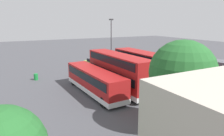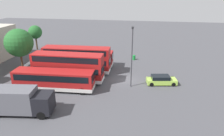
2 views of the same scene
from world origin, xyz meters
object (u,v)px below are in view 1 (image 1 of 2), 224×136
box_truck_blue (206,69)px  waste_bin_yellow (36,77)px  lamp_post_tall (111,41)px  car_hatchback_silver (94,62)px  bus_single_deck_fourth (94,80)px  bus_single_deck_near_end (166,72)px  bus_double_decker_second (143,68)px  bus_double_decker_third (118,71)px

box_truck_blue → waste_bin_yellow: size_ratio=8.16×
lamp_post_tall → waste_bin_yellow: lamp_post_tall is taller
car_hatchback_silver → bus_single_deck_fourth: bearing=67.5°
bus_single_deck_near_end → waste_bin_yellow: bearing=-33.1°
lamp_post_tall → box_truck_blue: bearing=128.1°
bus_single_deck_fourth → waste_bin_yellow: size_ratio=12.18×
lamp_post_tall → bus_double_decker_second: bearing=88.3°
lamp_post_tall → car_hatchback_silver: bearing=-71.2°
box_truck_blue → waste_bin_yellow: box_truck_blue is taller
bus_single_deck_fourth → waste_bin_yellow: bus_single_deck_fourth is taller
box_truck_blue → car_hatchback_silver: box_truck_blue is taller
car_hatchback_silver → waste_bin_yellow: 12.53m
bus_single_deck_near_end → bus_single_deck_fourth: same height
bus_double_decker_third → bus_single_deck_fourth: size_ratio=1.01×
bus_double_decker_third → lamp_post_tall: 11.09m
bus_double_decker_second → car_hatchback_silver: (1.26, -14.52, -1.75)m
bus_single_deck_near_end → lamp_post_tall: size_ratio=1.30×
car_hatchback_silver → lamp_post_tall: (-1.55, 4.54, 4.52)m
bus_double_decker_third → waste_bin_yellow: bearing=-47.0°
box_truck_blue → bus_double_decker_second: bearing=-13.0°
bus_single_deck_near_end → lamp_post_tall: bearing=-74.7°
bus_single_deck_fourth → box_truck_blue: bearing=172.0°
bus_single_deck_near_end → bus_double_decker_second: bus_double_decker_second is taller
bus_double_decker_second → bus_double_decker_third: (3.96, -0.12, 0.00)m
bus_single_deck_near_end → car_hatchback_silver: bearing=-73.6°
bus_double_decker_second → waste_bin_yellow: bus_double_decker_second is taller
waste_bin_yellow → bus_double_decker_third: bearing=133.0°
bus_double_decker_third → waste_bin_yellow: bus_double_decker_third is taller
waste_bin_yellow → bus_single_deck_fourth: bearing=120.5°
car_hatchback_silver → waste_bin_yellow: bearing=23.5°
bus_double_decker_second → lamp_post_tall: size_ratio=1.24×
bus_single_deck_near_end → box_truck_blue: (-6.61, 1.35, 0.08)m
bus_double_decker_third → bus_single_deck_near_end: bearing=171.8°
box_truck_blue → lamp_post_tall: lamp_post_tall is taller
box_truck_blue → car_hatchback_silver: (11.15, -16.80, -1.01)m
bus_single_deck_near_end → box_truck_blue: 6.75m
bus_double_decker_second → waste_bin_yellow: (12.75, -9.52, -1.97)m
waste_bin_yellow → bus_double_decker_second: bearing=143.2°
bus_double_decker_second → waste_bin_yellow: 16.03m
bus_double_decker_second → bus_single_deck_fourth: bearing=-1.1°
bus_double_decker_second → bus_single_deck_fourth: bus_double_decker_second is taller
bus_double_decker_second → bus_double_decker_third: bearing=-1.7°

